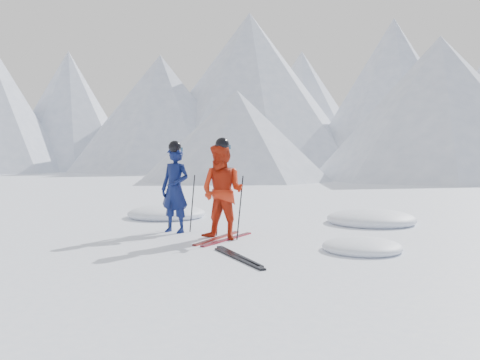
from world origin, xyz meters
The scene contains 12 objects.
ground centered at (0.00, 0.00, 0.00)m, with size 160.00×160.00×0.00m, color white.
skier_blue centered at (-3.23, 0.13, 0.89)m, with size 0.65×0.42×1.77m, color #0B1647.
skier_red centered at (-1.91, -0.03, 0.90)m, with size 0.88×0.68×1.81m, color red.
pole_blue_left centered at (-3.53, 0.28, 0.59)m, with size 0.02×0.02×1.18m, color black.
pole_blue_right centered at (-2.98, 0.38, 0.59)m, with size 0.02×0.02×1.18m, color black.
pole_red_left centered at (-2.21, 0.22, 0.60)m, with size 0.02×0.02×1.21m, color black.
pole_red_right centered at (-1.61, 0.12, 0.60)m, with size 0.02×0.02×1.21m, color black.
ski_worn_left centered at (-2.03, -0.03, 0.01)m, with size 0.09×1.70×0.03m, color black.
ski_worn_right centered at (-1.79, -0.03, 0.01)m, with size 0.09×1.70×0.03m, color black.
ski_loose_a centered at (-0.76, -1.19, 0.01)m, with size 0.09×1.70×0.03m, color black.
ski_loose_b centered at (-0.66, -1.34, 0.01)m, with size 0.09×1.70×0.03m, color black.
snow_lumps centered at (-2.15, 2.51, 0.00)m, with size 7.37×4.98×0.45m.
Camera 1 is at (3.69, -7.69, 1.62)m, focal length 38.00 mm.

